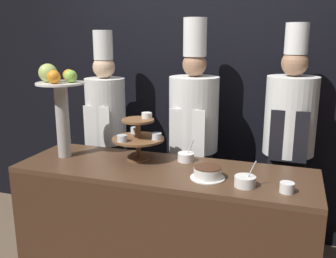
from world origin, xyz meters
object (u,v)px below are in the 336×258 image
cup_white (287,188)px  chef_left (106,127)px  fruit_pedestal (59,97)px  serving_bowl_far (186,157)px  chef_center_left (193,132)px  serving_bowl_near (245,181)px  chef_center_right (289,138)px  tiered_stand (138,136)px  cake_round (208,173)px

cup_white → chef_left: 1.73m
fruit_pedestal → serving_bowl_far: 1.00m
chef_left → fruit_pedestal: bearing=-93.5°
fruit_pedestal → chef_left: (0.04, 0.61, -0.36)m
chef_left → chef_center_left: size_ratio=0.95×
serving_bowl_near → cup_white: bearing=-3.0°
chef_left → serving_bowl_far: bearing=-26.2°
serving_bowl_near → chef_center_right: size_ratio=0.09×
serving_bowl_near → serving_bowl_far: 0.57m
tiered_stand → serving_bowl_far: bearing=12.6°
tiered_stand → serving_bowl_near: 0.85m
cake_round → serving_bowl_far: size_ratio=1.34×
fruit_pedestal → cake_round: 1.19m
serving_bowl_near → serving_bowl_far: (-0.46, 0.33, -0.00)m
chef_center_left → chef_center_right: bearing=0.0°
serving_bowl_near → serving_bowl_far: size_ratio=1.02×
cup_white → serving_bowl_near: 0.24m
fruit_pedestal → serving_bowl_near: 1.42m
serving_bowl_far → chef_center_right: (0.68, 0.42, 0.09)m
fruit_pedestal → cup_white: bearing=-5.8°
tiered_stand → serving_bowl_far: (0.33, 0.07, -0.15)m
cake_round → chef_left: size_ratio=0.12×
tiered_stand → cake_round: 0.61m
serving_bowl_near → chef_left: 1.52m
tiered_stand → chef_left: bearing=136.5°
cake_round → cup_white: 0.48m
chef_left → chef_center_left: chef_center_left is taller
tiered_stand → cake_round: (0.55, -0.21, -0.14)m
fruit_pedestal → serving_bowl_far: (0.89, 0.19, -0.41)m
tiered_stand → cup_white: size_ratio=4.47×
cake_round → chef_center_left: bearing=111.8°
cup_white → serving_bowl_near: (-0.24, 0.01, 0.00)m
serving_bowl_far → chef_center_right: size_ratio=0.09×
fruit_pedestal → cake_round: size_ratio=3.12×
fruit_pedestal → serving_bowl_far: fruit_pedestal is taller
fruit_pedestal → chef_center_right: 1.72m
chef_left → chef_center_left: bearing=-0.0°
fruit_pedestal → chef_center_left: size_ratio=0.36×
cake_round → serving_bowl_near: serving_bowl_near is taller
serving_bowl_far → chef_left: chef_left is taller
tiered_stand → serving_bowl_near: size_ratio=2.24×
cup_white → serving_bowl_far: bearing=153.6°
cup_white → serving_bowl_near: serving_bowl_near is taller
cake_round → cup_white: bearing=-7.9°
serving_bowl_far → chef_left: bearing=153.8°
cup_white → chef_center_left: 1.08m
cup_white → chef_center_left: chef_center_left is taller
fruit_pedestal → cake_round: fruit_pedestal is taller
cup_white → serving_bowl_far: serving_bowl_far is taller
cup_white → chef_center_right: size_ratio=0.04×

